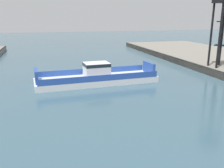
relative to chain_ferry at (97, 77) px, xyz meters
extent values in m
cube|color=silver|center=(0.00, 0.00, -0.60)|extent=(23.07, 7.83, 1.10)
cube|color=#284CA3|center=(-0.19, 3.18, 0.50)|extent=(21.79, 1.42, 1.10)
cube|color=#284CA3|center=(0.19, -3.18, 0.50)|extent=(21.79, 1.42, 1.10)
cube|color=silver|center=(0.00, 0.00, 1.34)|extent=(4.75, 3.83, 2.77)
cube|color=black|center=(0.00, 0.00, 2.37)|extent=(4.79, 3.88, 0.60)
cube|color=#284CA3|center=(10.84, 0.65, 1.05)|extent=(0.77, 4.56, 2.20)
cube|color=#284CA3|center=(-10.84, -0.65, 1.05)|extent=(0.77, 4.56, 2.20)
cylinder|color=black|center=(25.72, 2.19, 7.07)|extent=(0.44, 0.44, 13.24)
cylinder|color=black|center=(28.52, 2.19, 7.07)|extent=(0.44, 0.44, 13.24)
cylinder|color=black|center=(25.72, -0.61, 7.07)|extent=(0.44, 0.44, 13.24)
cube|color=black|center=(27.12, 0.79, 5.08)|extent=(2.80, 0.20, 0.20)
cube|color=black|center=(27.12, 0.79, 5.08)|extent=(0.20, 2.80, 0.20)
cube|color=black|center=(27.12, 0.79, 9.98)|extent=(2.80, 0.20, 0.20)
cube|color=black|center=(27.12, 0.79, 9.98)|extent=(0.20, 2.80, 0.20)
camera|label=1|loc=(-9.09, -44.53, 10.98)|focal=39.75mm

